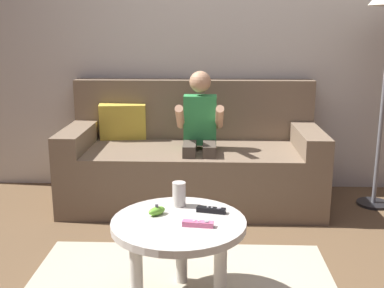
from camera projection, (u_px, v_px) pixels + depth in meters
The scene contains 9 objects.
ground_plane at pixel (232, 288), 2.40m from camera, with size 8.95×8.95×0.00m, color brown.
wall_back at pixel (226, 33), 3.69m from camera, with size 4.48×0.05×2.50m, color beige.
couch at pixel (191, 161), 3.55m from camera, with size 1.86×0.80×0.90m.
person_seated_on_couch at pixel (200, 133), 3.30m from camera, with size 0.33×0.40×0.99m.
coffee_table at pixel (179, 233), 2.19m from camera, with size 0.62×0.62×0.42m.
game_remote_pink_near_edge at pixel (198, 224), 2.10m from camera, with size 0.14×0.05×0.03m.
nunchuk_lime at pixel (157, 211), 2.23m from camera, with size 0.10×0.09×0.05m.
game_remote_black_far_corner at pixel (211, 210), 2.26m from camera, with size 0.14×0.07×0.03m.
soda_can at pixel (179, 194), 2.33m from camera, with size 0.07×0.07×0.12m, color silver.
Camera 1 is at (-0.12, -2.16, 1.28)m, focal length 44.18 mm.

